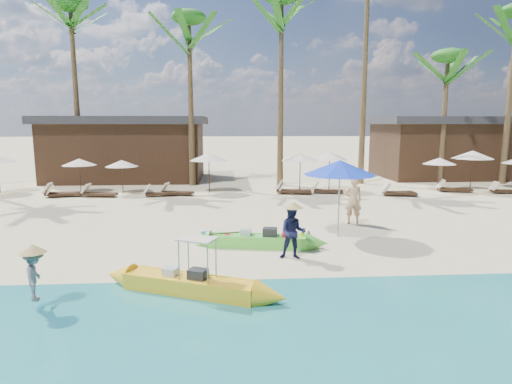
{
  "coord_description": "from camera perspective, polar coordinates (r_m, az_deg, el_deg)",
  "views": [
    {
      "loc": [
        -1.15,
        -12.57,
        3.82
      ],
      "look_at": [
        -0.18,
        2.0,
        1.49
      ],
      "focal_mm": 30.0,
      "sensor_mm": 36.0,
      "label": 1
    }
  ],
  "objects": [
    {
      "name": "tourist",
      "position": [
        16.81,
        12.82,
        -1.1
      ],
      "size": [
        0.71,
        0.51,
        1.83
      ],
      "primitive_type": "imported",
      "rotation": [
        0.0,
        0.0,
        3.02
      ],
      "color": "tan",
      "rests_on": "ground"
    },
    {
      "name": "palm_2",
      "position": [
        29.66,
        -23.33,
        18.78
      ],
      "size": [
        2.08,
        2.08,
        11.33
      ],
      "color": "brown",
      "rests_on": "ground"
    },
    {
      "name": "lounger_7_left",
      "position": [
        24.01,
        9.31,
        0.26
      ],
      "size": [
        1.74,
        0.81,
        0.57
      ],
      "rotation": [
        0.0,
        0.0,
        -0.18
      ],
      "color": "#372016",
      "rests_on": "ground"
    },
    {
      "name": "lounger_6_left",
      "position": [
        23.65,
        4.96,
        0.24
      ],
      "size": [
        1.8,
        0.59,
        0.61
      ],
      "rotation": [
        0.0,
        0.0,
        -0.02
      ],
      "color": "#372016",
      "rests_on": "ground"
    },
    {
      "name": "green_canoe",
      "position": [
        13.46,
        0.22,
        -6.48
      ],
      "size": [
        4.85,
        1.15,
        0.62
      ],
      "rotation": [
        0.0,
        0.0,
        -0.17
      ],
      "color": "#5AD942",
      "rests_on": "ground"
    },
    {
      "name": "pavilion_west",
      "position": [
        30.89,
        -16.72,
        5.67
      ],
      "size": [
        10.8,
        6.6,
        4.3
      ],
      "color": "#372016",
      "rests_on": "ground"
    },
    {
      "name": "vendor_yellow",
      "position": [
        10.11,
        -27.43,
        -9.82
      ],
      "size": [
        0.58,
        0.78,
        1.09
      ],
      "primitive_type": "imported",
      "rotation": [
        0.0,
        0.0,
        1.84
      ],
      "color": "gray",
      "rests_on": "ground"
    },
    {
      "name": "resort_parasol_9",
      "position": [
        27.02,
        26.91,
        4.46
      ],
      "size": [
        2.27,
        2.27,
        2.33
      ],
      "color": "#372016",
      "rests_on": "ground"
    },
    {
      "name": "resort_parasol_7",
      "position": [
        24.96,
        9.82,
        4.78
      ],
      "size": [
        2.16,
        2.16,
        2.22
      ],
      "color": "#372016",
      "rests_on": "ground"
    },
    {
      "name": "wet_sand_strip",
      "position": [
        8.56,
        4.51,
        -17.44
      ],
      "size": [
        240.0,
        4.5,
        0.01
      ],
      "primitive_type": "cube",
      "color": "tan",
      "rests_on": "ground"
    },
    {
      "name": "resort_parasol_4",
      "position": [
        24.58,
        -17.47,
        3.65
      ],
      "size": [
        1.8,
        1.8,
        1.86
      ],
      "color": "#372016",
      "rests_on": "ground"
    },
    {
      "name": "lounger_4_left",
      "position": [
        24.05,
        -20.34,
        -0.14
      ],
      "size": [
        1.87,
        0.83,
        0.62
      ],
      "rotation": [
        0.0,
        0.0,
        -0.15
      ],
      "color": "#372016",
      "rests_on": "ground"
    },
    {
      "name": "resort_parasol_6",
      "position": [
        24.07,
        5.92,
        4.69
      ],
      "size": [
        2.15,
        2.15,
        2.22
      ],
      "color": "#372016",
      "rests_on": "ground"
    },
    {
      "name": "pavilion_east",
      "position": [
        33.72,
        22.99,
        5.6
      ],
      "size": [
        8.8,
        6.6,
        4.3
      ],
      "color": "#372016",
      "rests_on": "ground"
    },
    {
      "name": "lounger_3_left",
      "position": [
        24.73,
        -24.4,
        -0.18
      ],
      "size": [
        1.76,
        0.93,
        0.57
      ],
      "rotation": [
        0.0,
        0.0,
        0.26
      ],
      "color": "#372016",
      "rests_on": "ground"
    },
    {
      "name": "ground",
      "position": [
        13.19,
        1.35,
        -7.76
      ],
      "size": [
        240.0,
        240.0,
        0.0
      ],
      "primitive_type": "plane",
      "color": "beige",
      "rests_on": "ground"
    },
    {
      "name": "lounger_3_right",
      "position": [
        24.86,
        -24.55,
        -0.07
      ],
      "size": [
        1.98,
        0.7,
        0.66
      ],
      "rotation": [
        0.0,
        0.0,
        0.05
      ],
      "color": "#372016",
      "rests_on": "ground"
    },
    {
      "name": "palm_3",
      "position": [
        27.36,
        -8.89,
        18.99
      ],
      "size": [
        2.08,
        2.08,
        10.52
      ],
      "color": "brown",
      "rests_on": "ground"
    },
    {
      "name": "lounger_9_left",
      "position": [
        26.63,
        24.74,
        0.45
      ],
      "size": [
        1.94,
        1.01,
        0.63
      ],
      "rotation": [
        0.0,
        0.0,
        -0.25
      ],
      "color": "#372016",
      "rests_on": "ground"
    },
    {
      "name": "lounger_7_right",
      "position": [
        24.3,
        18.21,
        0.05
      ],
      "size": [
        1.78,
        0.61,
        0.6
      ],
      "rotation": [
        0.0,
        0.0,
        0.04
      ],
      "color": "#372016",
      "rests_on": "ground"
    },
    {
      "name": "palm_6",
      "position": [
        30.66,
        24.14,
        14.36
      ],
      "size": [
        2.08,
        2.08,
        8.51
      ],
      "color": "brown",
      "rests_on": "ground"
    },
    {
      "name": "palm_5",
      "position": [
        29.15,
        14.6,
        22.69
      ],
      "size": [
        2.08,
        2.08,
        13.6
      ],
      "color": "brown",
      "rests_on": "ground"
    },
    {
      "name": "blue_umbrella",
      "position": [
        14.54,
        11.13,
        3.21
      ],
      "size": [
        2.44,
        2.44,
        2.63
      ],
      "color": "#99999E",
      "rests_on": "ground"
    },
    {
      "name": "vendor_green",
      "position": [
        12.24,
        4.94,
        -5.4
      ],
      "size": [
        0.84,
        0.7,
        1.54
      ],
      "primitive_type": "imported",
      "rotation": [
        0.0,
        0.0,
        -0.18
      ],
      "color": "#161A3E",
      "rests_on": "ground"
    },
    {
      "name": "palm_4",
      "position": [
        27.38,
        3.39,
        20.93
      ],
      "size": [
        2.08,
        2.08,
        11.7
      ],
      "color": "brown",
      "rests_on": "ground"
    },
    {
      "name": "lounger_5_left",
      "position": [
        23.5,
        -10.66,
        0.06
      ],
      "size": [
        1.84,
        0.96,
        0.6
      ],
      "rotation": [
        0.0,
        0.0,
        -0.25
      ],
      "color": "#372016",
      "rests_on": "ground"
    },
    {
      "name": "lounger_8_left",
      "position": [
        24.05,
        18.34,
        -0.03
      ],
      "size": [
        1.88,
        0.93,
        0.61
      ],
      "rotation": [
        0.0,
        0.0,
        -0.21
      ],
      "color": "#372016",
      "rests_on": "ground"
    },
    {
      "name": "resort_parasol_3",
      "position": [
        25.68,
        -22.52,
        3.71
      ],
      "size": [
        1.86,
        1.86,
        1.91
      ],
      "color": "#372016",
      "rests_on": "ground"
    },
    {
      "name": "lounger_6_right",
      "position": [
        23.58,
        4.73,
        0.28
      ],
      "size": [
        2.07,
        1.02,
        0.67
      ],
      "rotation": [
        0.0,
        0.0,
        -0.22
      ],
      "color": "#372016",
      "rests_on": "ground"
    },
    {
      "name": "lounger_9_right",
      "position": [
        27.42,
        30.22,
        0.24
      ],
      "size": [
        1.76,
        0.64,
        0.59
      ],
      "rotation": [
        0.0,
        0.0,
        -0.06
      ],
      "color": "#372016",
      "rests_on": "ground"
    },
    {
      "name": "yellow_canoe",
      "position": [
        10.05,
        -8.76,
        -12.07
      ],
      "size": [
        4.78,
        2.29,
        1.31
      ],
      "rotation": [
        0.0,
        0.0,
        -0.4
      ],
      "color": "yellow",
      "rests_on": "ground"
    },
    {
      "name": "lounger_4_right",
      "position": [
        23.3,
        -12.88,
        -0.11
      ],
      "size": [
        1.75,
        0.78,
        0.58
      ],
      "rotation": [
        0.0,
        0.0,
        0.16
      ],
      "color": "#372016",
      "rests_on": "ground"
    },
    {
      "name": "resort_parasol_8",
      "position": [
        26.62,
        23.25,
        3.82
      ],
      "size": [
        1.85,
        1.85,
        1.91
      ],
      "color": "#372016",
      "rests_on": "ground"
    },
    {
      "name": "resort_parasol_5",
      "position": [
        23.94,
        -6.31,
        4.69
      ],
      "size": [
        2.17,
        2.17,
        2.23
      ],
      "color": "#372016",
      "rests_on": "ground"
    }
  ]
}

